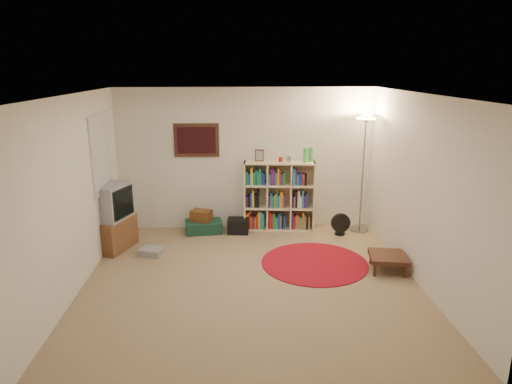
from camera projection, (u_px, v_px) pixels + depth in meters
The scene contains 11 objects.
room at pixel (246, 191), 5.93m from camera, with size 4.54×4.54×2.54m.
bookshelf at pixel (278, 197), 8.09m from camera, with size 1.26×0.46×1.48m.
floor_lamp at pixel (365, 135), 7.72m from camera, with size 0.46×0.46×2.07m.
floor_fan at pixel (340, 224), 7.91m from camera, with size 0.34×0.20×0.39m.
tv_stand at pixel (111, 218), 7.22m from camera, with size 0.73×0.86×1.07m.
dvd_box at pixel (152, 251), 7.09m from camera, with size 0.39×0.35×0.11m.
suitcase at pixel (204, 227), 8.05m from camera, with size 0.68×0.49×0.20m.
wicker_basket at pixel (201, 216), 8.02m from camera, with size 0.40×0.34×0.19m.
duffel_bag at pixel (238, 226), 8.02m from camera, with size 0.39×0.33×0.25m.
red_rug at pixel (314, 263), 6.79m from camera, with size 1.59×1.59×0.01m.
side_table at pixel (388, 257), 6.51m from camera, with size 0.60×0.60×0.24m.
Camera 1 is at (-0.22, -5.67, 2.82)m, focal length 32.00 mm.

